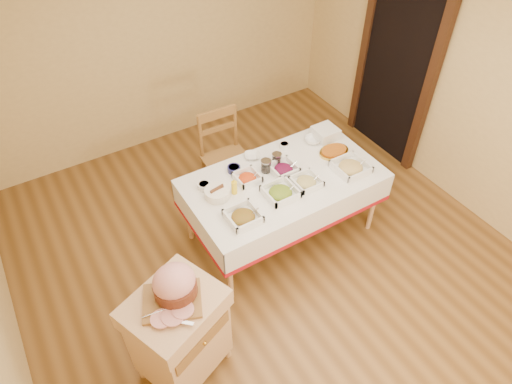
{
  "coord_description": "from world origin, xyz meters",
  "views": [
    {
      "loc": [
        -1.56,
        -2.27,
        3.57
      ],
      "look_at": [
        -0.06,
        0.2,
        0.84
      ],
      "focal_mm": 32.0,
      "sensor_mm": 36.0,
      "label": 1
    }
  ],
  "objects_px": {
    "dining_table": "(283,190)",
    "plate_stack": "(325,133)",
    "ham_on_board": "(174,286)",
    "mustard_bottle": "(234,187)",
    "dining_chair": "(226,158)",
    "brass_platter": "(334,151)",
    "bread_basket": "(217,193)",
    "preserve_jar_right": "(277,159)",
    "preserve_jar_left": "(266,166)",
    "butcher_cart": "(179,332)"
  },
  "relations": [
    {
      "from": "mustard_bottle",
      "to": "bread_basket",
      "type": "distance_m",
      "value": 0.16
    },
    {
      "from": "preserve_jar_right",
      "to": "bread_basket",
      "type": "distance_m",
      "value": 0.71
    },
    {
      "from": "plate_stack",
      "to": "ham_on_board",
      "type": "bearing_deg",
      "value": -153.28
    },
    {
      "from": "dining_chair",
      "to": "preserve_jar_left",
      "type": "xyz_separation_m",
      "value": [
        0.1,
        -0.62,
        0.28
      ]
    },
    {
      "from": "preserve_jar_right",
      "to": "bread_basket",
      "type": "xyz_separation_m",
      "value": [
        -0.7,
        -0.11,
        -0.01
      ]
    },
    {
      "from": "dining_table",
      "to": "ham_on_board",
      "type": "bearing_deg",
      "value": -151.42
    },
    {
      "from": "dining_table",
      "to": "ham_on_board",
      "type": "distance_m",
      "value": 1.66
    },
    {
      "from": "preserve_jar_right",
      "to": "plate_stack",
      "type": "xyz_separation_m",
      "value": [
        0.65,
        0.09,
        0.0
      ]
    },
    {
      "from": "ham_on_board",
      "to": "mustard_bottle",
      "type": "relative_size",
      "value": 2.56
    },
    {
      "from": "butcher_cart",
      "to": "bread_basket",
      "type": "bearing_deg",
      "value": 47.96
    },
    {
      "from": "preserve_jar_left",
      "to": "preserve_jar_right",
      "type": "xyz_separation_m",
      "value": [
        0.15,
        0.04,
        -0.0
      ]
    },
    {
      "from": "preserve_jar_right",
      "to": "dining_chair",
      "type": "bearing_deg",
      "value": 112.99
    },
    {
      "from": "bread_basket",
      "to": "brass_platter",
      "type": "bearing_deg",
      "value": -2.12
    },
    {
      "from": "butcher_cart",
      "to": "mustard_bottle",
      "type": "xyz_separation_m",
      "value": [
        0.96,
        0.86,
        0.32
      ]
    },
    {
      "from": "bread_basket",
      "to": "plate_stack",
      "type": "relative_size",
      "value": 1.0
    },
    {
      "from": "butcher_cart",
      "to": "ham_on_board",
      "type": "relative_size",
      "value": 2.18
    },
    {
      "from": "ham_on_board",
      "to": "plate_stack",
      "type": "relative_size",
      "value": 1.84
    },
    {
      "from": "dining_chair",
      "to": "plate_stack",
      "type": "bearing_deg",
      "value": -28.52
    },
    {
      "from": "ham_on_board",
      "to": "brass_platter",
      "type": "xyz_separation_m",
      "value": [
        2.03,
        0.81,
        -0.25
      ]
    },
    {
      "from": "dining_chair",
      "to": "plate_stack",
      "type": "xyz_separation_m",
      "value": [
        0.9,
        -0.49,
        0.28
      ]
    },
    {
      "from": "ham_on_board",
      "to": "mustard_bottle",
      "type": "height_order",
      "value": "ham_on_board"
    },
    {
      "from": "preserve_jar_right",
      "to": "mustard_bottle",
      "type": "bearing_deg",
      "value": -164.98
    },
    {
      "from": "preserve_jar_right",
      "to": "mustard_bottle",
      "type": "relative_size",
      "value": 0.73
    },
    {
      "from": "plate_stack",
      "to": "preserve_jar_left",
      "type": "bearing_deg",
      "value": -170.48
    },
    {
      "from": "mustard_bottle",
      "to": "plate_stack",
      "type": "distance_m",
      "value": 1.22
    },
    {
      "from": "brass_platter",
      "to": "preserve_jar_right",
      "type": "bearing_deg",
      "value": 164.77
    },
    {
      "from": "butcher_cart",
      "to": "dining_chair",
      "type": "distance_m",
      "value": 2.02
    },
    {
      "from": "preserve_jar_right",
      "to": "dining_table",
      "type": "bearing_deg",
      "value": -105.25
    },
    {
      "from": "mustard_bottle",
      "to": "bread_basket",
      "type": "xyz_separation_m",
      "value": [
        -0.15,
        0.04,
        -0.03
      ]
    },
    {
      "from": "ham_on_board",
      "to": "mustard_bottle",
      "type": "xyz_separation_m",
      "value": [
        0.92,
        0.82,
        -0.2
      ]
    },
    {
      "from": "preserve_jar_left",
      "to": "brass_platter",
      "type": "height_order",
      "value": "preserve_jar_left"
    },
    {
      "from": "dining_table",
      "to": "dining_chair",
      "type": "relative_size",
      "value": 1.76
    },
    {
      "from": "dining_table",
      "to": "ham_on_board",
      "type": "height_order",
      "value": "ham_on_board"
    },
    {
      "from": "preserve_jar_left",
      "to": "bread_basket",
      "type": "distance_m",
      "value": 0.56
    },
    {
      "from": "plate_stack",
      "to": "mustard_bottle",
      "type": "bearing_deg",
      "value": -168.63
    },
    {
      "from": "ham_on_board",
      "to": "preserve_jar_left",
      "type": "bearing_deg",
      "value": 35.28
    },
    {
      "from": "preserve_jar_left",
      "to": "brass_platter",
      "type": "distance_m",
      "value": 0.73
    },
    {
      "from": "mustard_bottle",
      "to": "butcher_cart",
      "type": "bearing_deg",
      "value": -138.18
    },
    {
      "from": "dining_chair",
      "to": "mustard_bottle",
      "type": "xyz_separation_m",
      "value": [
        -0.3,
        -0.73,
        0.3
      ]
    },
    {
      "from": "brass_platter",
      "to": "ham_on_board",
      "type": "bearing_deg",
      "value": -158.17
    },
    {
      "from": "dining_chair",
      "to": "bread_basket",
      "type": "bearing_deg",
      "value": -122.91
    },
    {
      "from": "dining_table",
      "to": "bread_basket",
      "type": "bearing_deg",
      "value": 171.51
    },
    {
      "from": "preserve_jar_right",
      "to": "brass_platter",
      "type": "bearing_deg",
      "value": -15.23
    },
    {
      "from": "dining_chair",
      "to": "dining_table",
      "type": "bearing_deg",
      "value": -76.3
    },
    {
      "from": "dining_chair",
      "to": "ham_on_board",
      "type": "relative_size",
      "value": 2.49
    },
    {
      "from": "preserve_jar_right",
      "to": "butcher_cart",
      "type": "bearing_deg",
      "value": -146.29
    },
    {
      "from": "preserve_jar_right",
      "to": "bread_basket",
      "type": "height_order",
      "value": "preserve_jar_right"
    },
    {
      "from": "preserve_jar_left",
      "to": "mustard_bottle",
      "type": "distance_m",
      "value": 0.41
    },
    {
      "from": "dining_table",
      "to": "plate_stack",
      "type": "height_order",
      "value": "plate_stack"
    },
    {
      "from": "mustard_bottle",
      "to": "dining_chair",
      "type": "bearing_deg",
      "value": 67.86
    }
  ]
}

